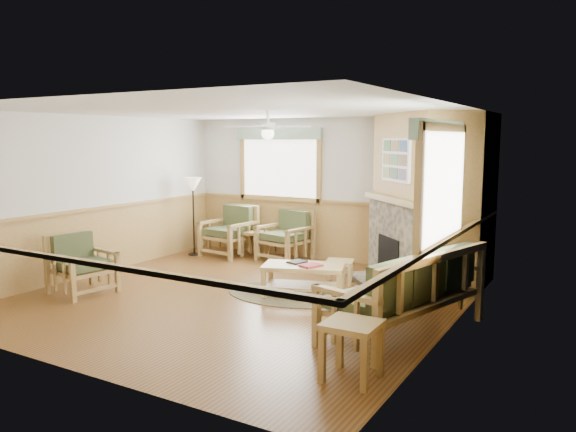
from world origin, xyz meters
The scene contains 24 objects.
floor centered at (0.00, 0.00, -0.01)m, with size 6.00×6.00×0.01m, color brown.
ceiling centered at (0.00, 0.00, 2.70)m, with size 6.00×6.00×0.01m, color white.
wall_back centered at (0.00, 3.00, 1.35)m, with size 6.00×0.02×2.70m, color silver.
wall_front centered at (0.00, -3.00, 1.35)m, with size 6.00×0.02×2.70m, color silver.
wall_left centered at (-3.00, 0.00, 1.35)m, with size 0.02×6.00×2.70m, color silver.
wall_right centered at (3.00, 0.00, 1.35)m, with size 0.02×6.00×2.70m, color silver.
wainscot centered at (0.00, 0.00, 0.55)m, with size 6.00×6.00×1.10m, color #AB8446, non-canonical shape.
fireplace centered at (2.05, 2.05, 1.35)m, with size 2.20×2.20×2.70m, color #AB8446, non-canonical shape.
window_back centered at (-1.10, 2.96, 2.53)m, with size 1.90×0.16×1.50m, color white, non-canonical shape.
window_right centered at (2.96, -0.20, 2.53)m, with size 0.16×1.90×1.50m, color white, non-canonical shape.
ceiling_fan centered at (0.30, 0.30, 2.66)m, with size 1.24×1.24×0.36m, color white, non-canonical shape.
sofa centered at (2.55, -0.26, 0.51)m, with size 0.91×2.22×1.02m, color #A3854C, non-canonical shape.
armchair_back_left centered at (-1.94, 2.38, 0.49)m, with size 0.88×0.88×0.98m, color #A3854C, non-canonical shape.
armchair_back_right centered at (-0.74, 2.55, 0.47)m, with size 0.84×0.84×0.95m, color #A3854C, non-canonical shape.
armchair_left centered at (-2.19, -0.99, 0.44)m, with size 0.79×0.79×0.89m, color #A3854C, non-canonical shape.
coffee_table centered at (0.76, 0.54, 0.24)m, with size 1.18×0.59×0.47m, color #A3854C, non-canonical shape.
end_table_chairs centered at (-1.43, 2.55, 0.25)m, with size 0.44×0.43×0.50m, color #A3854C, non-canonical shape.
end_table_sofa centered at (2.55, -1.78, 0.29)m, with size 0.51×0.49×0.57m, color #A3854C, non-canonical shape.
footstool centered at (0.90, 1.49, 0.19)m, with size 0.43×0.43×0.37m, color #A3854C, non-canonical shape.
braided_rug centered at (0.48, 0.44, 0.01)m, with size 1.82×1.82×0.01m, color brown.
floor_lamp_left centered at (-2.55, 2.04, 0.78)m, with size 0.36×0.36×1.56m, color black, non-canonical shape.
floor_lamp_right centered at (2.55, 0.99, 0.74)m, with size 0.34×0.34×1.48m, color black, non-canonical shape.
book_red centered at (0.91, 0.49, 0.50)m, with size 0.22×0.30×0.03m, color maroon.
book_dark centered at (0.61, 0.61, 0.50)m, with size 0.20×0.27×0.03m, color black.
Camera 1 is at (4.61, -6.54, 2.30)m, focal length 35.00 mm.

